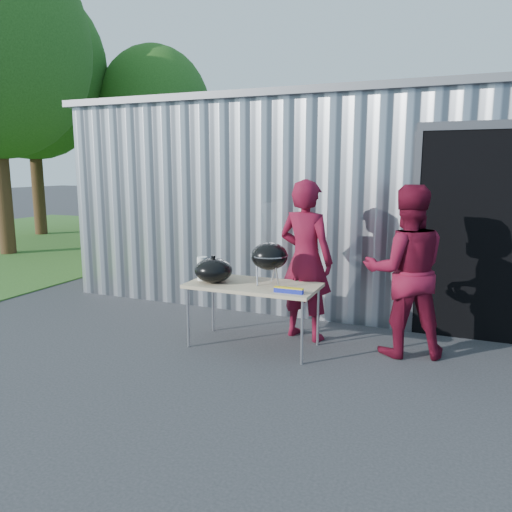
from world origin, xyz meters
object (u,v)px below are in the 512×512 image
at_px(folding_table, 253,287).
at_px(person_bystander, 405,271).
at_px(person_cook, 306,260).
at_px(kettle_grill, 269,248).

bearing_deg(folding_table, person_bystander, 14.68).
height_order(person_cook, person_bystander, person_cook).
distance_m(folding_table, person_bystander, 1.71).
bearing_deg(kettle_grill, person_bystander, 15.61).
distance_m(folding_table, person_cook, 0.75).
height_order(folding_table, person_cook, person_cook).
relative_size(kettle_grill, person_bystander, 0.49).
height_order(folding_table, kettle_grill, kettle_grill).
xyz_separation_m(kettle_grill, person_bystander, (1.45, 0.40, -0.23)).
height_order(kettle_grill, person_bystander, person_bystander).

